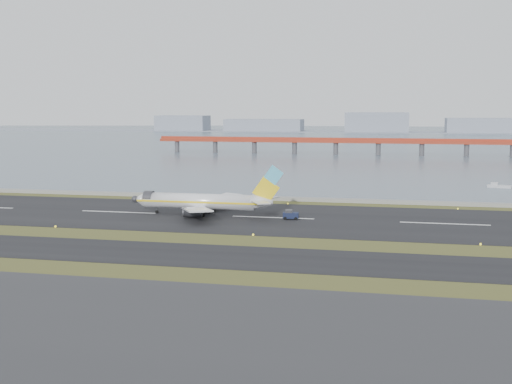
% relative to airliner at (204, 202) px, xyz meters
% --- Properties ---
extents(ground, '(1000.00, 1000.00, 0.00)m').
position_rel_airliner_xyz_m(ground, '(17.29, -30.26, -3.46)').
color(ground, '#384A1A').
rests_on(ground, ground).
extents(apron_strip, '(1000.00, 50.00, 0.10)m').
position_rel_airliner_xyz_m(apron_strip, '(17.29, -85.26, -3.41)').
color(apron_strip, '#2D2D30').
rests_on(apron_strip, ground).
extents(taxiway_strip, '(1000.00, 18.00, 0.10)m').
position_rel_airliner_xyz_m(taxiway_strip, '(17.29, -42.26, -3.41)').
color(taxiway_strip, black).
rests_on(taxiway_strip, ground).
extents(runway_strip, '(1000.00, 45.00, 0.10)m').
position_rel_airliner_xyz_m(runway_strip, '(17.29, -0.26, -3.41)').
color(runway_strip, black).
rests_on(runway_strip, ground).
extents(seawall, '(1000.00, 2.50, 1.00)m').
position_rel_airliner_xyz_m(seawall, '(17.29, 29.74, -2.96)').
color(seawall, gray).
rests_on(seawall, ground).
extents(bay_water, '(1400.00, 800.00, 1.30)m').
position_rel_airliner_xyz_m(bay_water, '(17.29, 429.74, -3.46)').
color(bay_water, '#495A68').
rests_on(bay_water, ground).
extents(red_pier, '(260.00, 5.00, 10.20)m').
position_rel_airliner_xyz_m(red_pier, '(37.29, 219.74, 3.82)').
color(red_pier, '#9D2F1A').
rests_on(red_pier, ground).
extents(far_shoreline, '(1400.00, 80.00, 60.50)m').
position_rel_airliner_xyz_m(far_shoreline, '(30.91, 589.74, 2.61)').
color(far_shoreline, '#8891A1').
rests_on(far_shoreline, ground).
extents(airliner, '(38.52, 32.89, 12.80)m').
position_rel_airliner_xyz_m(airliner, '(0.00, 0.00, 0.00)').
color(airliner, white).
rests_on(airliner, ground).
extents(pushback_tug, '(3.82, 2.45, 2.34)m').
position_rel_airliner_xyz_m(pushback_tug, '(21.79, -1.67, -2.32)').
color(pushback_tug, '#141B37').
rests_on(pushback_tug, ground).
extents(workboat_near, '(7.85, 4.07, 1.82)m').
position_rel_airliner_xyz_m(workboat_near, '(80.13, 73.77, -2.88)').
color(workboat_near, '#BABABF').
rests_on(workboat_near, ground).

